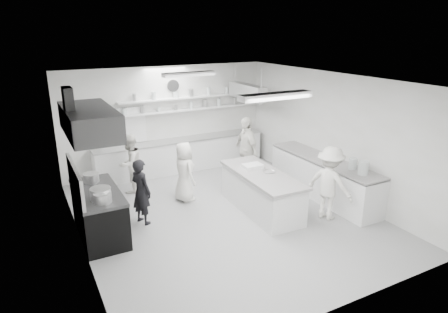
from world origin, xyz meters
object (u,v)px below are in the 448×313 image
right_counter (323,179)px  cook_back (130,164)px  back_counter (182,155)px  prep_island (261,193)px  cook_stove (141,192)px  stove (99,214)px

right_counter → cook_back: size_ratio=2.19×
back_counter → right_counter: right_counter is taller
back_counter → prep_island: bearing=-80.0°
cook_stove → back_counter: bearing=-59.8°
stove → cook_back: cook_back is taller
prep_island → cook_stove: size_ratio=1.62×
prep_island → cook_stove: cook_stove is taller
cook_stove → cook_back: cook_back is taller
cook_back → back_counter: bearing=170.0°
cook_back → prep_island: bearing=96.6°
right_counter → cook_back: cook_back is taller
stove → cook_back: 2.25m
prep_island → cook_back: (-2.33, 2.45, 0.33)m
cook_stove → cook_back: (0.25, 1.79, 0.04)m
stove → right_counter: (5.25, -0.60, 0.02)m
stove → back_counter: 4.03m
prep_island → cook_back: size_ratio=1.54×
back_counter → cook_stove: bearing=-126.6°
cook_stove → cook_back: bearing=-31.0°
stove → cook_stove: bearing=7.6°
prep_island → stove: bearing=173.1°
stove → prep_island: stove is taller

